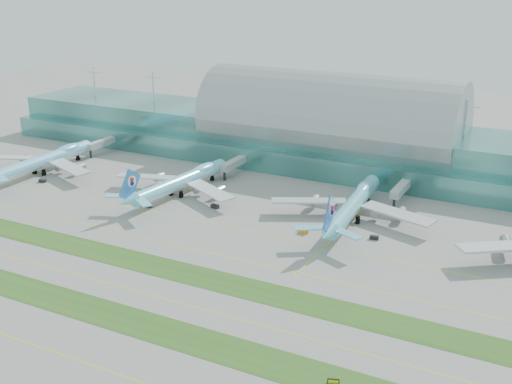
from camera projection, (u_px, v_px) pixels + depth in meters
The scene contains 18 objects.
ground at pixel (172, 273), 194.00m from camera, with size 700.00×700.00×0.00m, color gray.
terminal at pixel (329, 135), 297.09m from camera, with size 340.00×69.10×36.00m.
grass_strip_near at pixel (112, 315), 170.55m from camera, with size 420.00×12.00×0.08m, color #2D591E.
grass_strip_far at pixel (176, 271), 195.67m from camera, with size 420.00×12.00×0.08m, color #2D591E.
taxiline_a at pixel (58, 353), 153.82m from camera, with size 420.00×0.35×0.01m, color yellow.
taxiline_b at pixel (144, 293), 182.28m from camera, with size 420.00×0.35×0.01m, color yellow.
taxiline_c at pixel (204, 251), 209.07m from camera, with size 420.00×0.35×0.01m, color yellow.
taxiline_d at pixel (237, 228), 227.48m from camera, with size 420.00×0.35×0.01m, color yellow.
airliner_a at pixel (45, 160), 287.88m from camera, with size 60.92×69.03×19.02m.
airliner_b at pixel (182, 180), 260.42m from camera, with size 58.61×66.84×18.39m.
airliner_c at pixel (354, 203), 234.47m from camera, with size 61.40×69.88×19.22m.
gse_a at pixel (9, 174), 284.11m from camera, with size 2.93×1.60×1.48m, color orange.
gse_b at pixel (42, 181), 276.03m from camera, with size 3.06×1.69×1.33m, color black.
gse_c at pixel (148, 205), 247.56m from camera, with size 3.39×1.48×1.40m, color black.
gse_d at pixel (215, 206), 246.26m from camera, with size 3.22×1.64×1.51m, color black.
gse_e at pixel (303, 231), 223.01m from camera, with size 3.51×1.67×1.50m, color orange.
gse_f at pixel (374, 237), 218.13m from camera, with size 3.02×1.52×1.33m, color black.
taxiway_sign_east at pixel (333, 381), 142.60m from camera, with size 2.64×1.12×1.14m.
Camera 1 is at (103.14, -143.43, 87.64)m, focal length 45.00 mm.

